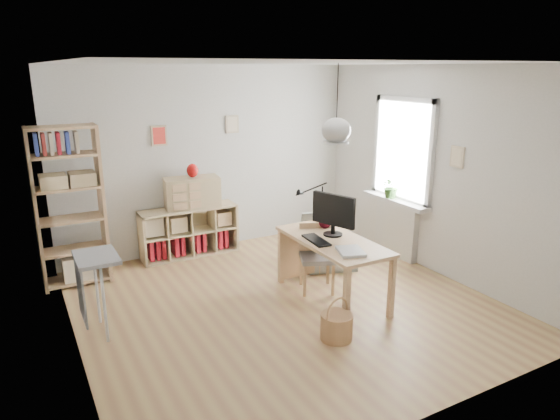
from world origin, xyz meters
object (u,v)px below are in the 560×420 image
chair (316,253)px  storage_chest (330,250)px  monitor (333,212)px  drawer_chest (192,192)px  cube_shelf (187,235)px  tall_bookshelf (68,201)px  desk (333,247)px

chair → storage_chest: 0.82m
monitor → drawer_chest: (-1.01, 2.06, -0.09)m
cube_shelf → tall_bookshelf: tall_bookshelf is taller
cube_shelf → monitor: (1.11, -2.11, 0.73)m
cube_shelf → storage_chest: cube_shelf is taller
chair → storage_chest: bearing=67.3°
chair → tall_bookshelf: bearing=172.0°
desk → chair: size_ratio=1.83×
cube_shelf → drawer_chest: bearing=-23.5°
tall_bookshelf → storage_chest: bearing=-18.7°
drawer_chest → monitor: bearing=-56.2°
chair → monitor: 0.61m
desk → cube_shelf: 2.48m
chair → monitor: (0.08, -0.22, 0.56)m
storage_chest → monitor: (-0.49, -0.76, 0.80)m
storage_chest → monitor: bearing=-103.1°
tall_bookshelf → drawer_chest: bearing=8.2°
desk → tall_bookshelf: size_ratio=0.75×
drawer_chest → tall_bookshelf: bearing=-164.1°
storage_chest → tall_bookshelf: bearing=-179.1°
desk → storage_chest: (0.57, 0.88, -0.43)m
desk → chair: 0.39m
tall_bookshelf → chair: 3.11m
chair → drawer_chest: 2.12m
cube_shelf → tall_bookshelf: (-1.56, -0.28, 0.79)m
cube_shelf → chair: (1.02, -1.89, 0.17)m
cube_shelf → drawer_chest: 0.65m
cube_shelf → monitor: 2.49m
chair → drawer_chest: (-0.93, 1.85, 0.47)m
desk → tall_bookshelf: 3.27m
desk → tall_bookshelf: tall_bookshelf is taller
cube_shelf → storage_chest: size_ratio=1.50×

